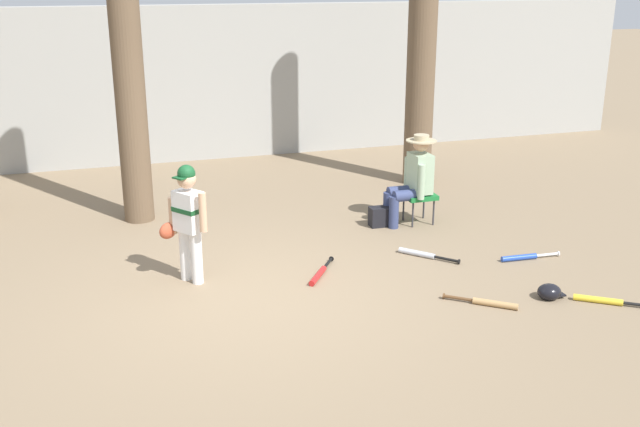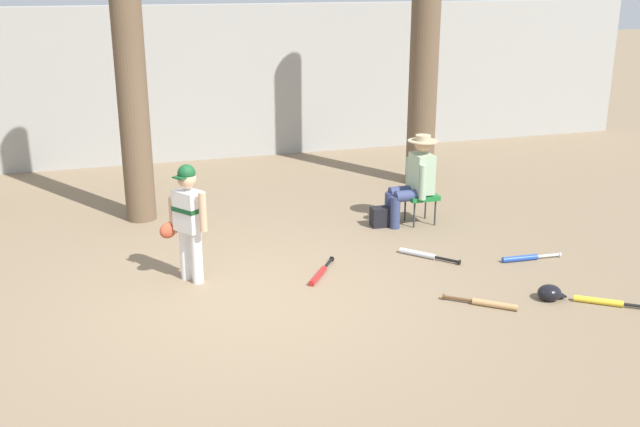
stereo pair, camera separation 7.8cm
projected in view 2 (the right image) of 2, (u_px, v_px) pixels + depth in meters
ground_plane at (252, 300)px, 7.64m from camera, size 60.00×60.00×0.00m
concrete_back_wall at (172, 84)px, 12.93m from camera, size 18.00×0.36×2.68m
tree_near_player at (130, 62)px, 9.49m from camera, size 0.58×0.58×4.81m
tree_behind_spectator at (425, 41)px, 11.20m from camera, size 0.68×0.68×5.11m
young_ballplayer at (187, 216)px, 7.89m from camera, size 0.51×0.51×1.31m
folding_stool at (421, 197)px, 9.86m from camera, size 0.40×0.40×0.41m
seated_spectator at (415, 177)px, 9.75m from camera, size 0.67×0.53×1.20m
handbag_beside_stool at (384, 217)px, 9.82m from camera, size 0.34×0.19×0.26m
bat_wood_tan at (489, 304)px, 7.47m from camera, size 0.63×0.53×0.07m
bat_aluminum_silver at (422, 254)px, 8.77m from camera, size 0.55×0.61×0.07m
bat_red_barrel at (320, 274)px, 8.21m from camera, size 0.49×0.66×0.07m
bat_yellow_trainer at (605, 302)px, 7.51m from camera, size 0.69×0.52×0.07m
bat_blue_youth at (525, 258)px, 8.67m from camera, size 0.75×0.10×0.07m
batting_helmet_black at (550, 293)px, 7.63m from camera, size 0.29×0.23×0.17m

